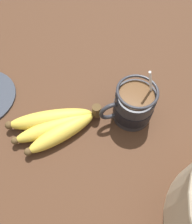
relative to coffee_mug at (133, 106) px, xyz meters
The scene contains 3 objects.
table 8.27cm from the coffee_mug, 27.68° to the left, with size 133.18×133.18×3.22cm.
coffee_mug is the anchor object (origin of this frame).
banana_bunch 17.53cm from the coffee_mug, ahead, with size 21.03×11.19×4.27cm.
Camera 1 is at (10.91, 19.04, 47.51)cm, focal length 35.00 mm.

